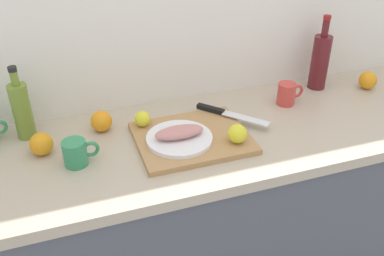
# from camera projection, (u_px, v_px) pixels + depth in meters

# --- Properties ---
(back_wall) EXTENTS (3.20, 0.05, 2.50)m
(back_wall) POSITION_uv_depth(u_px,v_px,m) (197.00, 10.00, 1.63)
(back_wall) COLOR white
(back_wall) RESTS_ON ground_plane
(kitchen_counter) EXTENTS (2.00, 0.60, 0.90)m
(kitchen_counter) POSITION_uv_depth(u_px,v_px,m) (222.00, 222.00, 1.78)
(kitchen_counter) COLOR #4C5159
(kitchen_counter) RESTS_ON ground_plane
(cutting_board) EXTENTS (0.39, 0.32, 0.02)m
(cutting_board) POSITION_uv_depth(u_px,v_px,m) (192.00, 138.00, 1.49)
(cutting_board) COLOR tan
(cutting_board) RESTS_ON kitchen_counter
(white_plate) EXTENTS (0.23, 0.23, 0.01)m
(white_plate) POSITION_uv_depth(u_px,v_px,m) (179.00, 138.00, 1.45)
(white_plate) COLOR white
(white_plate) RESTS_ON cutting_board
(fish_fillet) EXTENTS (0.17, 0.07, 0.04)m
(fish_fillet) POSITION_uv_depth(u_px,v_px,m) (179.00, 132.00, 1.44)
(fish_fillet) COLOR tan
(fish_fillet) RESTS_ON white_plate
(chef_knife) EXTENTS (0.21, 0.24, 0.02)m
(chef_knife) POSITION_uv_depth(u_px,v_px,m) (223.00, 112.00, 1.61)
(chef_knife) COLOR silver
(chef_knife) RESTS_ON cutting_board
(lemon_0) EXTENTS (0.07, 0.07, 0.07)m
(lemon_0) POSITION_uv_depth(u_px,v_px,m) (237.00, 134.00, 1.43)
(lemon_0) COLOR yellow
(lemon_0) RESTS_ON cutting_board
(lemon_1) EXTENTS (0.06, 0.06, 0.06)m
(lemon_1) POSITION_uv_depth(u_px,v_px,m) (142.00, 119.00, 1.53)
(lemon_1) COLOR yellow
(lemon_1) RESTS_ON cutting_board
(olive_oil_bottle) EXTENTS (0.06, 0.06, 0.27)m
(olive_oil_bottle) POSITION_uv_depth(u_px,v_px,m) (22.00, 110.00, 1.46)
(olive_oil_bottle) COLOR olive
(olive_oil_bottle) RESTS_ON kitchen_counter
(wine_bottle) EXTENTS (0.07, 0.07, 0.31)m
(wine_bottle) POSITION_uv_depth(u_px,v_px,m) (320.00, 61.00, 1.79)
(wine_bottle) COLOR #59191E
(wine_bottle) RESTS_ON kitchen_counter
(coffee_mug_0) EXTENTS (0.11, 0.07, 0.09)m
(coffee_mug_0) POSITION_uv_depth(u_px,v_px,m) (287.00, 94.00, 1.70)
(coffee_mug_0) COLOR #CC3F38
(coffee_mug_0) RESTS_ON kitchen_counter
(coffee_mug_1) EXTENTS (0.12, 0.08, 0.09)m
(coffee_mug_1) POSITION_uv_depth(u_px,v_px,m) (76.00, 153.00, 1.36)
(coffee_mug_1) COLOR #338C59
(coffee_mug_1) RESTS_ON kitchen_counter
(orange_0) EXTENTS (0.08, 0.08, 0.08)m
(orange_0) POSITION_uv_depth(u_px,v_px,m) (368.00, 80.00, 1.82)
(orange_0) COLOR orange
(orange_0) RESTS_ON kitchen_counter
(orange_1) EXTENTS (0.08, 0.08, 0.08)m
(orange_1) POSITION_uv_depth(u_px,v_px,m) (41.00, 144.00, 1.41)
(orange_1) COLOR orange
(orange_1) RESTS_ON kitchen_counter
(orange_2) EXTENTS (0.08, 0.08, 0.08)m
(orange_2) POSITION_uv_depth(u_px,v_px,m) (101.00, 121.00, 1.53)
(orange_2) COLOR orange
(orange_2) RESTS_ON kitchen_counter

